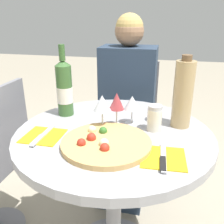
% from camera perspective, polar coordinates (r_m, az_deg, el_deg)
% --- Properties ---
extents(dining_table, '(0.82, 0.82, 0.72)m').
position_cam_1_polar(dining_table, '(1.13, 0.37, -11.55)').
color(dining_table, gray).
rests_on(dining_table, ground_plane).
extents(chair_behind_diner, '(0.37, 0.37, 0.88)m').
position_cam_1_polar(chair_behind_diner, '(1.81, 3.78, -2.66)').
color(chair_behind_diner, slate).
rests_on(chair_behind_diner, ground_plane).
extents(seated_diner, '(0.35, 0.47, 1.19)m').
position_cam_1_polar(seated_diner, '(1.65, 3.03, -1.80)').
color(seated_diner, '#28384C').
rests_on(seated_diner, ground_plane).
extents(pizza_large, '(0.34, 0.34, 0.05)m').
position_cam_1_polar(pizza_large, '(0.94, -1.73, -7.00)').
color(pizza_large, tan).
rests_on(pizza_large, dining_table).
extents(wine_bottle, '(0.08, 0.08, 0.33)m').
position_cam_1_polar(wine_bottle, '(1.20, -10.82, 5.27)').
color(wine_bottle, '#38602D').
rests_on(wine_bottle, dining_table).
extents(tall_carafe, '(0.08, 0.08, 0.31)m').
position_cam_1_polar(tall_carafe, '(1.09, 15.94, 3.96)').
color(tall_carafe, tan).
rests_on(tall_carafe, dining_table).
extents(sugar_shaker, '(0.06, 0.06, 0.11)m').
position_cam_1_polar(sugar_shaker, '(1.06, 9.70, -1.37)').
color(sugar_shaker, silver).
rests_on(sugar_shaker, dining_table).
extents(wine_glass_front_left, '(0.08, 0.08, 0.15)m').
position_cam_1_polar(wine_glass_front_left, '(1.04, -2.25, 1.87)').
color(wine_glass_front_left, silver).
rests_on(wine_glass_front_left, dining_table).
extents(wine_glass_back_right, '(0.07, 0.07, 0.13)m').
position_cam_1_polar(wine_glass_back_right, '(1.09, 4.61, 1.96)').
color(wine_glass_back_right, silver).
rests_on(wine_glass_back_right, dining_table).
extents(wine_glass_center, '(0.06, 0.06, 0.15)m').
position_cam_1_polar(wine_glass_center, '(1.06, 1.28, 2.26)').
color(wine_glass_center, silver).
rests_on(wine_glass_center, dining_table).
extents(place_setting_left, '(0.15, 0.19, 0.01)m').
position_cam_1_polar(place_setting_left, '(1.04, -15.50, -5.29)').
color(place_setting_left, gold).
rests_on(place_setting_left, dining_table).
extents(place_setting_right, '(0.16, 0.19, 0.01)m').
position_cam_1_polar(place_setting_right, '(0.88, 11.64, -10.22)').
color(place_setting_right, gold).
rests_on(place_setting_right, dining_table).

